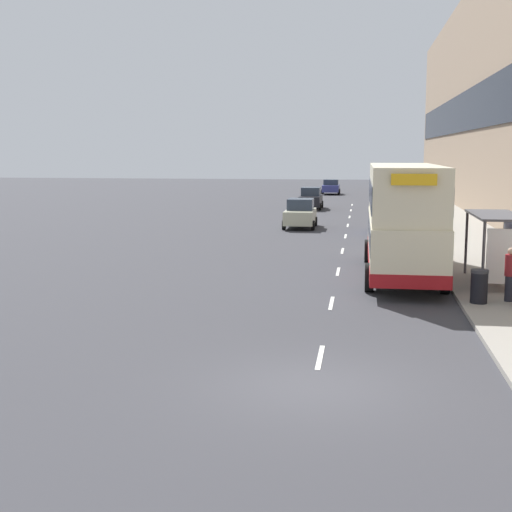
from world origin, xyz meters
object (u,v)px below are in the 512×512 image
object	(u,v)px
double_decker_bus_near	(403,218)
car_2	(300,214)
car_0	(311,198)
bus_shelter	(502,236)
pedestrian_3	(510,274)
car_3	(331,187)
litter_bin	(479,286)
car_1	(389,218)

from	to	relation	value
double_decker_bus_near	car_2	bearing A→B (deg)	107.51
double_decker_bus_near	car_0	xyz separation A→B (m)	(-5.86, 32.28, -1.39)
bus_shelter	car_0	distance (m)	35.49
double_decker_bus_near	pedestrian_3	bearing A→B (deg)	-57.66
double_decker_bus_near	car_0	world-z (taller)	double_decker_bus_near
car_0	car_3	distance (m)	21.20
pedestrian_3	litter_bin	bearing A→B (deg)	-157.33
car_2	car_3	xyz separation A→B (m)	(0.32, 36.23, -0.07)
car_1	pedestrian_3	size ratio (longest dim) A/B	2.50
bus_shelter	litter_bin	distance (m)	3.67
car_0	car_1	bearing A→B (deg)	108.79
double_decker_bus_near	litter_bin	world-z (taller)	double_decker_bus_near
car_0	car_2	size ratio (longest dim) A/B	1.11
car_1	double_decker_bus_near	bearing A→B (deg)	-90.11
car_1	car_2	world-z (taller)	car_2
bus_shelter	double_decker_bus_near	world-z (taller)	double_decker_bus_near
car_0	litter_bin	size ratio (longest dim) A/B	4.31
double_decker_bus_near	litter_bin	xyz separation A→B (m)	(2.08, -5.24, -1.61)
car_1	litter_bin	bearing A→B (deg)	-84.22
car_2	litter_bin	distance (m)	23.70
double_decker_bus_near	car_1	xyz separation A→B (m)	(0.03, 14.97, -1.40)
car_1	car_2	distance (m)	5.91
double_decker_bus_near	bus_shelter	bearing A→B (deg)	-31.25
bus_shelter	car_1	world-z (taller)	bus_shelter
bus_shelter	litter_bin	world-z (taller)	bus_shelter
double_decker_bus_near	pedestrian_3	distance (m)	5.86
litter_bin	car_2	bearing A→B (deg)	108.49
bus_shelter	car_2	world-z (taller)	bus_shelter
litter_bin	car_1	bearing A→B (deg)	95.78
car_3	pedestrian_3	bearing A→B (deg)	97.98
double_decker_bus_near	litter_bin	distance (m)	5.86
double_decker_bus_near	car_3	size ratio (longest dim) A/B	2.66
litter_bin	pedestrian_3	bearing A→B (deg)	22.67
car_0	litter_bin	distance (m)	38.35
car_3	litter_bin	xyz separation A→B (m)	(7.19, -58.70, -0.16)
car_2	double_decker_bus_near	bearing A→B (deg)	107.51
litter_bin	bus_shelter	bearing A→B (deg)	69.33
car_1	car_2	bearing A→B (deg)	157.55
car_1	pedestrian_3	distance (m)	20.03
car_0	bus_shelter	bearing A→B (deg)	104.96
car_1	litter_bin	distance (m)	20.32
bus_shelter	car_1	distance (m)	17.31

